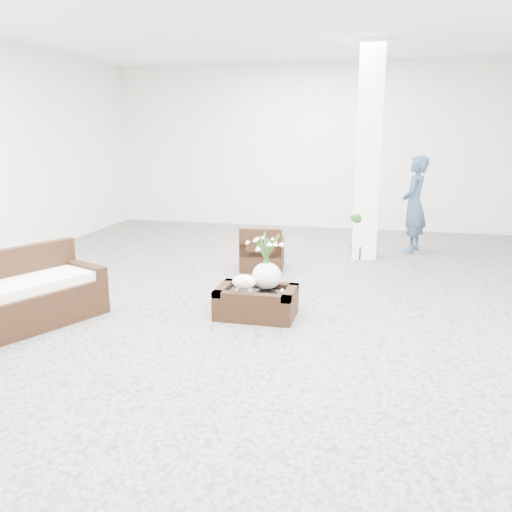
% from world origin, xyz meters
% --- Properties ---
extents(ground, '(11.00, 11.00, 0.00)m').
position_xyz_m(ground, '(0.00, 0.00, 0.00)').
color(ground, gray).
rests_on(ground, ground).
extents(column, '(0.40, 0.40, 3.50)m').
position_xyz_m(column, '(1.20, 2.80, 1.75)').
color(column, white).
rests_on(column, ground).
extents(coffee_table, '(0.90, 0.60, 0.31)m').
position_xyz_m(coffee_table, '(0.10, -0.52, 0.16)').
color(coffee_table, '#341D0F').
rests_on(coffee_table, ground).
extents(sheep_figurine, '(0.28, 0.23, 0.21)m').
position_xyz_m(sheep_figurine, '(-0.02, -0.62, 0.42)').
color(sheep_figurine, white).
rests_on(sheep_figurine, coffee_table).
extents(planter_narcissus, '(0.44, 0.44, 0.80)m').
position_xyz_m(planter_narcissus, '(0.20, -0.42, 0.71)').
color(planter_narcissus, white).
rests_on(planter_narcissus, coffee_table).
extents(tealight, '(0.04, 0.04, 0.03)m').
position_xyz_m(tealight, '(0.40, -0.50, 0.33)').
color(tealight, white).
rests_on(tealight, coffee_table).
extents(armchair, '(0.70, 0.68, 0.68)m').
position_xyz_m(armchair, '(-0.31, 1.62, 0.34)').
color(armchair, '#341D0F').
rests_on(armchair, ground).
extents(loveseat, '(1.31, 1.71, 0.82)m').
position_xyz_m(loveseat, '(-2.28, -1.34, 0.41)').
color(loveseat, '#341D0F').
rests_on(loveseat, ground).
extents(topiary, '(0.36, 0.36, 1.36)m').
position_xyz_m(topiary, '(1.14, 2.76, 0.68)').
color(topiary, '#154215').
rests_on(topiary, ground).
extents(shopper, '(0.55, 0.70, 1.69)m').
position_xyz_m(shopper, '(2.00, 3.44, 0.84)').
color(shopper, navy).
rests_on(shopper, ground).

